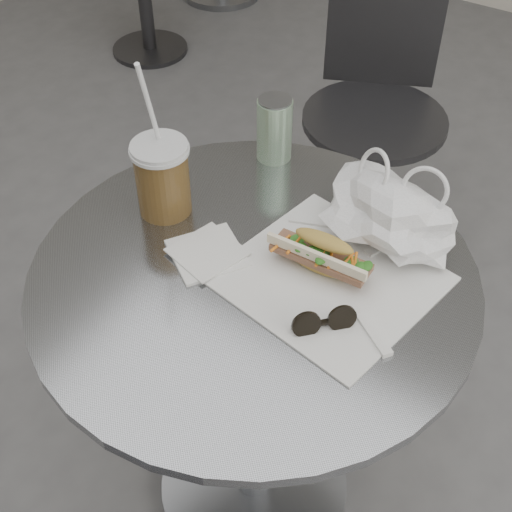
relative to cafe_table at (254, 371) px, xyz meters
The scene contains 9 objects.
cafe_table is the anchor object (origin of this frame).
chair_far 0.96m from the cafe_table, 101.38° to the left, with size 0.43×0.46×0.77m.
sandwich_paper 0.30m from the cafe_table, 25.48° to the left, with size 0.32×0.30×0.00m, color white.
banh_mi 0.33m from the cafe_table, 36.10° to the left, with size 0.21×0.09×0.07m.
iced_coffee 0.42m from the cafe_table, 166.81° to the left, with size 0.11×0.11×0.31m.
sunglasses 0.34m from the cafe_table, 16.29° to the right, with size 0.09×0.09×0.05m.
plastic_bag 0.41m from the cafe_table, 52.27° to the left, with size 0.23×0.17×0.11m, color white, non-canonical shape.
napkin_stack 0.29m from the cafe_table, behind, with size 0.16×0.16×0.01m.
drink_can 0.47m from the cafe_table, 115.36° to the left, with size 0.07×0.07×0.13m.
Camera 1 is at (0.45, -0.50, 1.60)m, focal length 50.00 mm.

